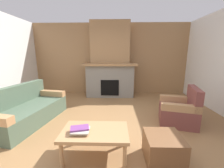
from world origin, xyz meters
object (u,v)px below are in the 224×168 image
fireplace (110,65)px  couch (27,111)px  ottoman (163,148)px  coffee_table (95,134)px  armchair (180,111)px

fireplace → couch: 3.04m
fireplace → ottoman: size_ratio=5.19×
couch → fireplace: bearing=50.9°
fireplace → couch: fireplace is taller
couch → ottoman: size_ratio=3.70×
coffee_table → ottoman: size_ratio=1.92×
fireplace → armchair: size_ratio=2.92×
coffee_table → ottoman: (1.02, -0.08, -0.18)m
couch → coffee_table: size_ratio=1.92×
couch → armchair: size_ratio=2.08×
ottoman → armchair: bearing=57.6°
armchair → ottoman: 1.42m
fireplace → ottoman: fireplace is taller
fireplace → ottoman: 3.65m
couch → coffee_table: 2.04m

